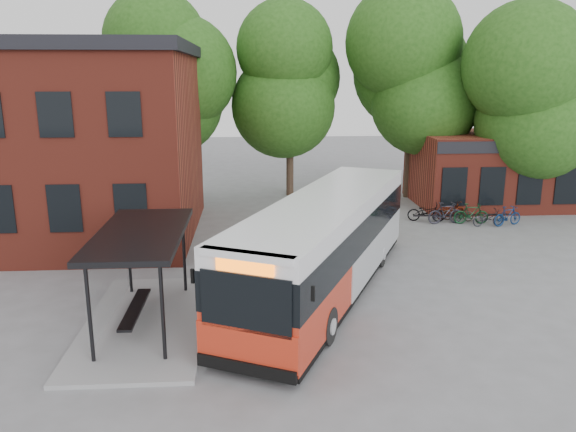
{
  "coord_description": "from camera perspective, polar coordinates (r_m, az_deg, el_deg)",
  "views": [
    {
      "loc": [
        -1.31,
        -16.55,
        7.2
      ],
      "look_at": [
        0.02,
        3.88,
        2.0
      ],
      "focal_mm": 35.0,
      "sensor_mm": 36.0,
      "label": 1
    }
  ],
  "objects": [
    {
      "name": "bicycle_2",
      "position": [
        29.5,
        16.86,
        0.3
      ],
      "size": [
        1.62,
        0.98,
        0.81
      ],
      "primitive_type": "imported",
      "rotation": [
        0.0,
        0.0,
        1.26
      ],
      "color": "#3B332B",
      "rests_on": "ground"
    },
    {
      "name": "bike_rail",
      "position": [
        29.43,
        17.46,
        -0.2
      ],
      "size": [
        5.2,
        0.1,
        0.38
      ],
      "primitive_type": null,
      "color": "black",
      "rests_on": "ground"
    },
    {
      "name": "bicycle_7",
      "position": [
        29.3,
        21.41,
        0.01
      ],
      "size": [
        1.7,
        0.98,
        0.98
      ],
      "primitive_type": "imported",
      "rotation": [
        0.0,
        0.0,
        1.91
      ],
      "color": "navy",
      "rests_on": "ground"
    },
    {
      "name": "bicycle_3",
      "position": [
        29.05,
        18.11,
        0.23
      ],
      "size": [
        1.74,
        0.57,
        1.03
      ],
      "primitive_type": "imported",
      "rotation": [
        0.0,
        0.0,
        1.52
      ],
      "color": "#0F331A",
      "rests_on": "ground"
    },
    {
      "name": "ground",
      "position": [
        18.09,
        0.73,
        -9.2
      ],
      "size": [
        100.0,
        100.0,
        0.0
      ],
      "primitive_type": "plane",
      "color": "slate"
    },
    {
      "name": "tree_3",
      "position": [
        32.04,
        23.07,
        8.54
      ],
      "size": [
        7.04,
        7.04,
        9.28
      ],
      "primitive_type": null,
      "color": "#204C14",
      "rests_on": "ground"
    },
    {
      "name": "shop_row",
      "position": [
        35.02,
        24.15,
        4.46
      ],
      "size": [
        14.0,
        6.2,
        4.0
      ],
      "primitive_type": null,
      "color": "maroon",
      "rests_on": "ground"
    },
    {
      "name": "bicycle_4",
      "position": [
        29.87,
        16.17,
        0.61
      ],
      "size": [
        1.8,
        1.07,
        0.89
      ],
      "primitive_type": "imported",
      "rotation": [
        0.0,
        0.0,
        1.87
      ],
      "color": "#5A1A09",
      "rests_on": "ground"
    },
    {
      "name": "bicycle_1",
      "position": [
        28.7,
        15.73,
        0.3
      ],
      "size": [
        1.86,
        0.69,
        1.09
      ],
      "primitive_type": "imported",
      "rotation": [
        0.0,
        0.0,
        1.67
      ],
      "color": "#24242D",
      "rests_on": "ground"
    },
    {
      "name": "bicycle_6",
      "position": [
        28.9,
        19.67,
        -0.17
      ],
      "size": [
        1.65,
        0.74,
        0.84
      ],
      "primitive_type": "imported",
      "rotation": [
        0.0,
        0.0,
        1.69
      ],
      "color": "#25262D",
      "rests_on": "ground"
    },
    {
      "name": "tree_0",
      "position": [
        32.93,
        -12.15,
        10.97
      ],
      "size": [
        7.92,
        7.92,
        11.0
      ],
      "primitive_type": null,
      "color": "#204C14",
      "rests_on": "ground"
    },
    {
      "name": "tree_1",
      "position": [
        33.69,
        0.2,
        10.84
      ],
      "size": [
        7.92,
        7.92,
        10.4
      ],
      "primitive_type": null,
      "color": "#204C14",
      "rests_on": "ground"
    },
    {
      "name": "city_bus",
      "position": [
        18.84,
        3.94,
        -2.98
      ],
      "size": [
        7.87,
        12.79,
        3.26
      ],
      "primitive_type": null,
      "rotation": [
        0.0,
        0.0,
        -0.43
      ],
      "color": "red",
      "rests_on": "ground"
    },
    {
      "name": "tree_2",
      "position": [
        33.9,
        12.44,
        11.04
      ],
      "size": [
        7.92,
        7.92,
        11.0
      ],
      "primitive_type": null,
      "color": "#204C14",
      "rests_on": "ground"
    },
    {
      "name": "bicycle_0",
      "position": [
        28.92,
        13.86,
        0.39
      ],
      "size": [
        1.94,
        1.05,
        0.97
      ],
      "primitive_type": "imported",
      "rotation": [
        0.0,
        0.0,
        1.34
      ],
      "color": "black",
      "rests_on": "ground"
    },
    {
      "name": "bus_shelter",
      "position": [
        16.88,
        -14.48,
        -6.13
      ],
      "size": [
        3.6,
        7.0,
        2.9
      ],
      "primitive_type": null,
      "color": "black",
      "rests_on": "ground"
    }
  ]
}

